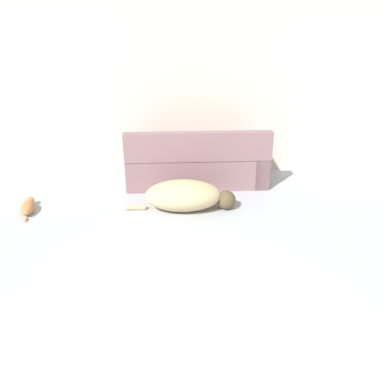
# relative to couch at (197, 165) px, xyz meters

# --- Properties ---
(wall_back) EXTENTS (7.89, 0.06, 2.65)m
(wall_back) POSITION_rel_couch_xyz_m (-0.14, 0.60, 1.05)
(wall_back) COLOR beige
(wall_back) RESTS_ON ground_plane
(couch) EXTENTS (1.99, 0.88, 0.82)m
(couch) POSITION_rel_couch_xyz_m (0.00, 0.00, 0.00)
(couch) COLOR gray
(couch) RESTS_ON ground_plane
(dog) EXTENTS (1.34, 0.54, 0.37)m
(dog) POSITION_rel_couch_xyz_m (-0.15, -0.87, -0.10)
(dog) COLOR tan
(dog) RESTS_ON ground_plane
(cat) EXTENTS (0.25, 0.53, 0.13)m
(cat) POSITION_rel_couch_xyz_m (-2.08, -0.91, -0.21)
(cat) COLOR #BC7A47
(cat) RESTS_ON ground_plane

